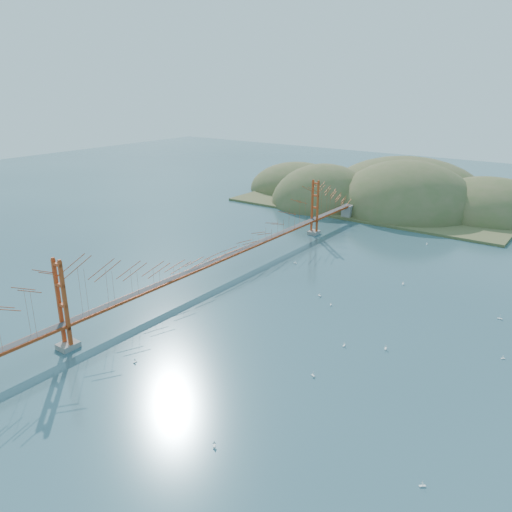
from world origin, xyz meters
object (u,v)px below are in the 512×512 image
Objects in this scene: sailboat_2 at (313,375)px; sailboat_0 at (331,304)px; sailboat_1 at (403,283)px; bridge at (224,236)px.

sailboat_0 is at bearing 112.40° from sailboat_2.
sailboat_1 is (5.63, 14.01, 0.02)m from sailboat_0.
sailboat_1 is at bearing 68.12° from sailboat_0.
sailboat_0 is at bearing -0.15° from bridge.
bridge is at bearing -151.56° from sailboat_1.
sailboat_0 is 19.12m from sailboat_2.
sailboat_1 is (25.76, 13.95, -6.85)m from bridge.
sailboat_0 is (20.14, -0.05, -6.87)m from bridge.
bridge is 21.28m from sailboat_0.
sailboat_2 reaches higher than sailboat_0.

